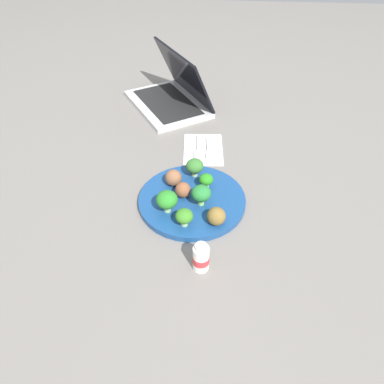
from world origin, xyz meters
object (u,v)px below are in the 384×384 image
at_px(broccoli_floret_back_left, 201,194).
at_px(yogurt_bottle, 201,258).
at_px(plate, 192,200).
at_px(fork, 209,149).
at_px(broccoli_floret_mid_left, 184,216).
at_px(meatball_mid_left, 216,216).
at_px(broccoli_floret_far_rim, 195,166).
at_px(napkin, 203,149).
at_px(meatball_front_left, 173,178).
at_px(broccoli_floret_near_rim, 167,200).
at_px(meatball_back_right, 183,190).
at_px(laptop, 172,95).
at_px(broccoli_floret_back_right, 206,180).
at_px(knife, 197,149).

relative_size(broccoli_floret_back_left, yogurt_bottle, 0.77).
xyz_separation_m(plate, fork, (-0.24, 0.03, -0.00)).
bearing_deg(plate, fork, 171.83).
xyz_separation_m(broccoli_floret_mid_left, meatball_mid_left, (-0.01, 0.08, -0.01)).
relative_size(broccoli_floret_far_rim, broccoli_floret_mid_left, 1.14).
bearing_deg(napkin, plate, -3.62).
distance_m(broccoli_floret_mid_left, yogurt_bottle, 0.12).
relative_size(fork, yogurt_bottle, 1.66).
xyz_separation_m(meatball_front_left, fork, (-0.19, 0.09, -0.03)).
xyz_separation_m(broccoli_floret_near_rim, napkin, (-0.30, 0.07, -0.05)).
distance_m(plate, broccoli_floret_mid_left, 0.10).
bearing_deg(meatball_back_right, broccoli_floret_mid_left, 7.43).
xyz_separation_m(broccoli_floret_back_left, broccoli_floret_near_rim, (0.03, -0.08, 0.00)).
distance_m(plate, napkin, 0.25).
relative_size(napkin, laptop, 0.44).
height_order(broccoli_floret_back_right, meatball_front_left, meatball_front_left).
distance_m(broccoli_floret_far_rim, meatball_front_left, 0.07).
relative_size(broccoli_floret_back_left, meatball_back_right, 1.37).
height_order(meatball_mid_left, napkin, meatball_mid_left).
xyz_separation_m(broccoli_floret_back_right, meatball_mid_left, (0.13, 0.03, -0.00)).
distance_m(yogurt_bottle, laptop, 0.75).
bearing_deg(broccoli_floret_mid_left, plate, 173.84).
distance_m(meatball_back_right, yogurt_bottle, 0.22).
relative_size(broccoli_floret_mid_left, meatball_front_left, 1.02).
bearing_deg(meatball_back_right, laptop, -170.09).
bearing_deg(meatball_mid_left, plate, -142.82).
relative_size(broccoli_floret_mid_left, meatball_back_right, 1.12).
bearing_deg(broccoli_floret_mid_left, broccoli_floret_back_left, 155.18).
bearing_deg(yogurt_bottle, napkin, -177.42).
bearing_deg(broccoli_floret_back_right, plate, -37.55).
height_order(broccoli_floret_back_right, napkin, broccoli_floret_back_right).
xyz_separation_m(broccoli_floret_near_rim, meatball_mid_left, (0.03, 0.12, -0.01)).
height_order(broccoli_floret_back_right, yogurt_bottle, yogurt_bottle).
bearing_deg(broccoli_floret_far_rim, broccoli_floret_back_right, 33.57).
distance_m(plate, yogurt_bottle, 0.21).
distance_m(broccoli_floret_back_right, yogurt_bottle, 0.25).
distance_m(meatball_back_right, napkin, 0.24).
xyz_separation_m(broccoli_floret_far_rim, broccoli_floret_back_left, (0.12, 0.02, 0.00)).
distance_m(broccoli_floret_back_right, broccoli_floret_near_rim, 0.13).
bearing_deg(broccoli_floret_far_rim, napkin, 174.51).
distance_m(broccoli_floret_back_left, meatball_front_left, 0.11).
xyz_separation_m(meatball_mid_left, meatball_back_right, (-0.09, -0.09, -0.00)).
bearing_deg(broccoli_floret_near_rim, broccoli_floret_back_left, 111.37).
height_order(broccoli_floret_near_rim, fork, broccoli_floret_near_rim).
bearing_deg(broccoli_floret_near_rim, plate, 133.04).
bearing_deg(fork, knife, -87.02).
bearing_deg(yogurt_bottle, meatball_front_left, -160.87).
relative_size(meatball_front_left, yogurt_bottle, 0.62).
xyz_separation_m(meatball_front_left, yogurt_bottle, (0.26, 0.09, -0.01)).
bearing_deg(laptop, napkin, 24.84).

